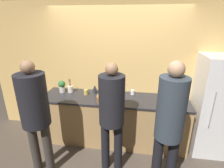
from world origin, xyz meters
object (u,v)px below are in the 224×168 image
object	(u,v)px
cup_white	(133,92)
person_right	(169,122)
potted_plant	(62,86)
refrigerator	(218,106)
cup_yellow	(86,92)
person_left	(35,109)
bottle_clear	(162,98)
utensil_crock	(70,89)
person_center	(112,110)
fruit_bowl	(107,99)
bottle_dark	(95,90)

from	to	relation	value
cup_white	person_right	bearing A→B (deg)	-67.80
potted_plant	refrigerator	bearing A→B (deg)	-1.81
cup_yellow	person_left	bearing A→B (deg)	-113.66
person_left	bottle_clear	xyz separation A→B (m)	(1.83, 0.91, -0.12)
refrigerator	bottle_clear	size ratio (longest dim) A/B	10.70
utensil_crock	person_center	bearing A→B (deg)	-41.41
refrigerator	person_right	size ratio (longest dim) A/B	0.94
refrigerator	fruit_bowl	xyz separation A→B (m)	(-1.91, -0.19, 0.10)
person_center	bottle_dark	distance (m)	0.98
bottle_clear	potted_plant	xyz separation A→B (m)	(-1.89, 0.13, 0.07)
potted_plant	bottle_dark	bearing A→B (deg)	3.99
person_right	potted_plant	distance (m)	2.16
person_right	bottle_dark	distance (m)	1.68
person_left	person_right	xyz separation A→B (m)	(1.80, -0.06, 0.01)
person_left	utensil_crock	bearing A→B (deg)	84.88
refrigerator	person_right	xyz separation A→B (m)	(-0.98, -1.01, 0.24)
bottle_clear	cup_white	size ratio (longest dim) A/B	1.74
refrigerator	cup_white	bearing A→B (deg)	172.99
bottle_clear	cup_white	bearing A→B (deg)	156.79
potted_plant	cup_white	bearing A→B (deg)	3.77
refrigerator	fruit_bowl	distance (m)	1.92
person_left	fruit_bowl	xyz separation A→B (m)	(0.87, 0.75, -0.13)
fruit_bowl	bottle_clear	world-z (taller)	bottle_clear
fruit_bowl	utensil_crock	size ratio (longest dim) A/B	1.26
refrigerator	person_left	world-z (taller)	person_left
fruit_bowl	person_right	bearing A→B (deg)	-41.59
bottle_clear	person_right	bearing A→B (deg)	-91.82
bottle_dark	cup_yellow	size ratio (longest dim) A/B	1.43
cup_yellow	potted_plant	distance (m)	0.51
cup_white	person_left	bearing A→B (deg)	-139.31
bottle_dark	cup_white	distance (m)	0.73
refrigerator	utensil_crock	world-z (taller)	refrigerator
bottle_dark	cup_yellow	xyz separation A→B (m)	(-0.15, -0.10, -0.01)
bottle_dark	cup_yellow	distance (m)	0.18
person_right	person_center	bearing A→B (deg)	159.19
person_center	potted_plant	bearing A→B (deg)	143.77
bottle_dark	person_left	bearing A→B (deg)	-118.33
bottle_clear	cup_white	distance (m)	0.56
person_left	bottle_dark	xyz separation A→B (m)	(0.58, 1.08, -0.12)
person_left	cup_white	bearing A→B (deg)	40.69
bottle_dark	cup_white	bearing A→B (deg)	3.58
person_right	potted_plant	bearing A→B (deg)	149.41
person_left	person_center	xyz separation A→B (m)	(1.05, 0.22, -0.04)
person_right	potted_plant	world-z (taller)	person_right
person_left	utensil_crock	distance (m)	1.07
person_center	bottle_clear	xyz separation A→B (m)	(0.78, 0.69, -0.07)
person_right	utensil_crock	bearing A→B (deg)	146.52
person_right	fruit_bowl	distance (m)	1.24
person_left	cup_yellow	size ratio (longest dim) A/B	18.19
person_right	bottle_clear	size ratio (longest dim) A/B	11.41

